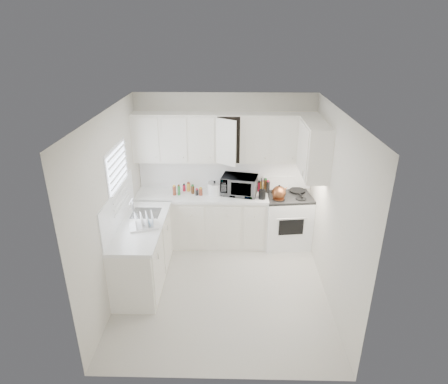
{
  "coord_description": "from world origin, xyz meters",
  "views": [
    {
      "loc": [
        0.12,
        -4.64,
        3.59
      ],
      "look_at": [
        0.0,
        0.7,
        1.25
      ],
      "focal_mm": 30.63,
      "sensor_mm": 36.0,
      "label": 1
    }
  ],
  "objects_px": {
    "stove": "(287,213)",
    "dish_rack": "(143,220)",
    "microwave": "(239,183)",
    "utensil_crock": "(262,188)",
    "rice_cooker": "(215,188)",
    "tea_kettle": "(279,192)"
  },
  "relations": [
    {
      "from": "microwave",
      "to": "tea_kettle",
      "type": "bearing_deg",
      "value": -3.71
    },
    {
      "from": "dish_rack",
      "to": "microwave",
      "type": "bearing_deg",
      "value": 22.91
    },
    {
      "from": "stove",
      "to": "utensil_crock",
      "type": "bearing_deg",
      "value": -165.57
    },
    {
      "from": "stove",
      "to": "tea_kettle",
      "type": "distance_m",
      "value": 0.53
    },
    {
      "from": "microwave",
      "to": "utensil_crock",
      "type": "height_order",
      "value": "microwave"
    },
    {
      "from": "microwave",
      "to": "rice_cooker",
      "type": "bearing_deg",
      "value": -165.69
    },
    {
      "from": "utensil_crock",
      "to": "dish_rack",
      "type": "bearing_deg",
      "value": -150.2
    },
    {
      "from": "rice_cooker",
      "to": "tea_kettle",
      "type": "bearing_deg",
      "value": -0.42
    },
    {
      "from": "utensil_crock",
      "to": "stove",
      "type": "bearing_deg",
      "value": 21.02
    },
    {
      "from": "stove",
      "to": "utensil_crock",
      "type": "height_order",
      "value": "utensil_crock"
    },
    {
      "from": "stove",
      "to": "rice_cooker",
      "type": "bearing_deg",
      "value": 173.71
    },
    {
      "from": "tea_kettle",
      "to": "microwave",
      "type": "relative_size",
      "value": 0.49
    },
    {
      "from": "stove",
      "to": "dish_rack",
      "type": "relative_size",
      "value": 3.01
    },
    {
      "from": "stove",
      "to": "dish_rack",
      "type": "height_order",
      "value": "stove"
    },
    {
      "from": "rice_cooker",
      "to": "dish_rack",
      "type": "relative_size",
      "value": 0.61
    },
    {
      "from": "tea_kettle",
      "to": "utensil_crock",
      "type": "xyz_separation_m",
      "value": [
        -0.28,
        -0.02,
        0.07
      ]
    },
    {
      "from": "stove",
      "to": "rice_cooker",
      "type": "xyz_separation_m",
      "value": [
        -1.25,
        -0.01,
        0.47
      ]
    },
    {
      "from": "utensil_crock",
      "to": "dish_rack",
      "type": "xyz_separation_m",
      "value": [
        -1.75,
        -1.0,
        -0.08
      ]
    },
    {
      "from": "rice_cooker",
      "to": "microwave",
      "type": "bearing_deg",
      "value": 10.7
    },
    {
      "from": "tea_kettle",
      "to": "microwave",
      "type": "bearing_deg",
      "value": 139.99
    },
    {
      "from": "tea_kettle",
      "to": "microwave",
      "type": "xyz_separation_m",
      "value": [
        -0.65,
        0.18,
        0.08
      ]
    },
    {
      "from": "stove",
      "to": "microwave",
      "type": "height_order",
      "value": "microwave"
    }
  ]
}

